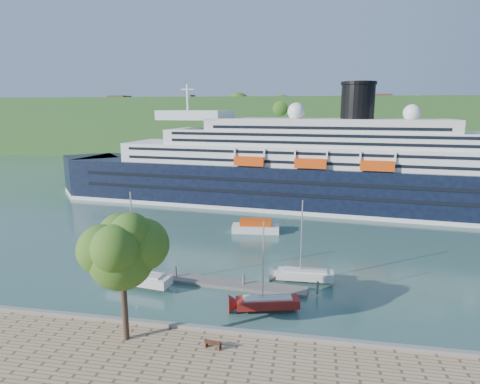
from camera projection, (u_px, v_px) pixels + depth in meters
name	position (u px, v px, depth m)	size (l,w,h in m)	color
ground	(190.00, 337.00, 34.85)	(400.00, 400.00, 0.00)	#2E5249
far_hillside	(289.00, 126.00, 172.14)	(400.00, 50.00, 24.00)	#2F5923
quay_coping	(189.00, 326.00, 34.42)	(220.00, 0.50, 0.30)	slate
cruise_ship	(295.00, 146.00, 79.94)	(109.17, 15.90, 24.51)	black
park_bench	(213.00, 343.00, 31.49)	(1.39, 0.57, 0.89)	#4D2916
promenade_tree	(122.00, 272.00, 31.66)	(7.01, 7.01, 11.61)	#315E18
floating_pontoon	(226.00, 284.00, 45.07)	(18.23, 2.23, 0.41)	#67625C
sailboat_white_near	(138.00, 243.00, 43.54)	(8.00, 2.22, 10.33)	silver
sailboat_red	(268.00, 269.00, 38.50)	(6.77, 1.88, 8.75)	maroon
sailboat_white_far	(306.00, 244.00, 44.91)	(7.12, 1.98, 9.19)	silver
tender_launch	(256.00, 226.00, 64.29)	(7.57, 2.59, 2.09)	#D9420C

